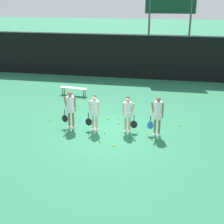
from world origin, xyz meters
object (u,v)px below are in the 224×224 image
(player_3, at_px, (158,113))
(tennis_ball_5, at_px, (150,137))
(tennis_ball_8, at_px, (118,118))
(tennis_ball_2, at_px, (137,132))
(tennis_ball_6, at_px, (114,145))
(player_1, at_px, (94,110))
(tennis_ball_7, at_px, (119,123))
(tennis_ball_1, at_px, (108,119))
(tennis_ball_0, at_px, (69,115))
(bench_courtside, at_px, (74,89))
(scoreboard, at_px, (170,11))
(tennis_ball_11, at_px, (50,120))
(player_2, at_px, (128,111))
(player_0, at_px, (70,106))
(tennis_ball_4, at_px, (104,133))
(tennis_ball_10, at_px, (152,121))
(tennis_ball_3, at_px, (100,142))
(tennis_ball_9, at_px, (180,125))

(player_3, relative_size, tennis_ball_5, 24.81)
(tennis_ball_8, bearing_deg, player_3, -38.35)
(player_3, distance_m, tennis_ball_5, 1.07)
(tennis_ball_2, bearing_deg, tennis_ball_6, -118.80)
(player_1, height_order, tennis_ball_7, player_1)
(tennis_ball_6, bearing_deg, tennis_ball_1, 106.31)
(tennis_ball_0, distance_m, tennis_ball_5, 4.56)
(bench_courtside, bearing_deg, tennis_ball_5, -38.13)
(scoreboard, height_order, tennis_ball_11, scoreboard)
(scoreboard, relative_size, tennis_ball_11, 94.09)
(player_2, xyz_separation_m, tennis_ball_7, (-0.52, 0.83, -0.94))
(player_0, xyz_separation_m, tennis_ball_6, (2.25, -1.43, -1.02))
(tennis_ball_4, bearing_deg, tennis_ball_1, 96.22)
(player_3, xyz_separation_m, tennis_ball_10, (-0.30, 1.46, -1.00))
(tennis_ball_0, xyz_separation_m, tennis_ball_5, (4.21, -1.73, -0.00))
(tennis_ball_10, bearing_deg, bench_courtside, 145.65)
(player_3, distance_m, tennis_ball_7, 2.28)
(bench_courtside, bearing_deg, tennis_ball_7, -40.95)
(tennis_ball_0, distance_m, tennis_ball_3, 3.40)
(tennis_ball_5, height_order, tennis_ball_6, tennis_ball_5)
(player_2, distance_m, tennis_ball_1, 1.94)
(tennis_ball_3, distance_m, tennis_ball_9, 4.06)
(player_0, bearing_deg, player_3, 0.66)
(tennis_ball_3, height_order, tennis_ball_9, tennis_ball_9)
(tennis_ball_0, relative_size, tennis_ball_5, 1.02)
(tennis_ball_8, bearing_deg, player_2, -64.68)
(tennis_ball_4, distance_m, tennis_ball_6, 1.30)
(tennis_ball_10, bearing_deg, tennis_ball_2, -111.29)
(tennis_ball_0, distance_m, tennis_ball_1, 2.02)
(bench_courtside, bearing_deg, tennis_ball_2, -39.77)
(player_0, height_order, player_3, player_0)
(tennis_ball_8, bearing_deg, tennis_ball_7, -75.15)
(tennis_ball_3, height_order, tennis_ball_5, tennis_ball_5)
(tennis_ball_6, bearing_deg, player_1, 129.70)
(player_0, relative_size, tennis_ball_5, 24.91)
(player_0, xyz_separation_m, tennis_ball_2, (3.04, 0.01, -1.02))
(player_3, bearing_deg, tennis_ball_5, -127.10)
(tennis_ball_7, bearing_deg, tennis_ball_3, -102.27)
(tennis_ball_5, bearing_deg, tennis_ball_6, -141.50)
(scoreboard, distance_m, tennis_ball_0, 11.44)
(tennis_ball_1, relative_size, tennis_ball_3, 1.08)
(tennis_ball_11, bearing_deg, player_0, -27.47)
(bench_courtside, xyz_separation_m, tennis_ball_0, (0.85, -3.44, -0.36))
(tennis_ball_1, xyz_separation_m, tennis_ball_8, (0.46, 0.21, -0.00))
(tennis_ball_6, bearing_deg, scoreboard, 82.09)
(tennis_ball_4, distance_m, tennis_ball_9, 3.60)
(tennis_ball_11, bearing_deg, player_3, -7.89)
(tennis_ball_4, bearing_deg, player_1, 156.22)
(tennis_ball_1, distance_m, tennis_ball_8, 0.50)
(tennis_ball_10, bearing_deg, tennis_ball_11, -171.41)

